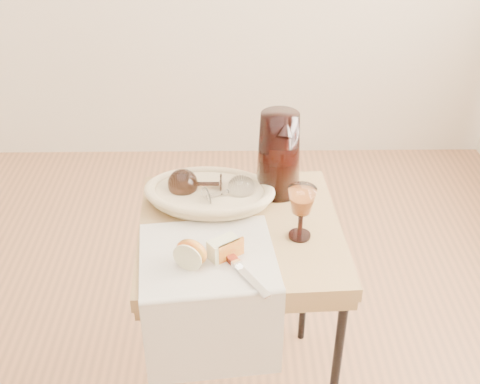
{
  "coord_description": "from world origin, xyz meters",
  "views": [
    {
      "loc": [
        0.45,
        -1.1,
        1.61
      ],
      "look_at": [
        0.47,
        0.16,
        0.79
      ],
      "focal_mm": 45.0,
      "sensor_mm": 36.0,
      "label": 1
    }
  ],
  "objects_px": {
    "side_table": "(240,319)",
    "tea_towel": "(208,256)",
    "wine_goblet": "(301,213)",
    "table_knife": "(239,266)",
    "apple_half": "(191,252)",
    "pitcher": "(279,154)",
    "bread_basket": "(210,196)",
    "goblet_lying_b": "(226,192)",
    "goblet_lying_a": "(199,184)"
  },
  "relations": [
    {
      "from": "side_table",
      "to": "tea_towel",
      "type": "bearing_deg",
      "value": -122.69
    },
    {
      "from": "wine_goblet",
      "to": "table_knife",
      "type": "xyz_separation_m",
      "value": [
        -0.16,
        -0.13,
        -0.06
      ]
    },
    {
      "from": "apple_half",
      "to": "table_knife",
      "type": "xyz_separation_m",
      "value": [
        0.11,
        -0.02,
        -0.03
      ]
    },
    {
      "from": "pitcher",
      "to": "wine_goblet",
      "type": "bearing_deg",
      "value": -66.59
    },
    {
      "from": "apple_half",
      "to": "tea_towel",
      "type": "bearing_deg",
      "value": 66.77
    },
    {
      "from": "wine_goblet",
      "to": "apple_half",
      "type": "xyz_separation_m",
      "value": [
        -0.27,
        -0.11,
        -0.03
      ]
    },
    {
      "from": "table_knife",
      "to": "side_table",
      "type": "bearing_deg",
      "value": 146.71
    },
    {
      "from": "tea_towel",
      "to": "bread_basket",
      "type": "xyz_separation_m",
      "value": [
        -0.0,
        0.24,
        0.02
      ]
    },
    {
      "from": "wine_goblet",
      "to": "apple_half",
      "type": "bearing_deg",
      "value": -156.95
    },
    {
      "from": "goblet_lying_b",
      "to": "wine_goblet",
      "type": "height_order",
      "value": "wine_goblet"
    },
    {
      "from": "bread_basket",
      "to": "goblet_lying_b",
      "type": "xyz_separation_m",
      "value": [
        0.05,
        -0.02,
        0.03
      ]
    },
    {
      "from": "side_table",
      "to": "apple_half",
      "type": "height_order",
      "value": "apple_half"
    },
    {
      "from": "goblet_lying_b",
      "to": "side_table",
      "type": "bearing_deg",
      "value": -94.51
    },
    {
      "from": "bread_basket",
      "to": "tea_towel",
      "type": "bearing_deg",
      "value": -83.85
    },
    {
      "from": "goblet_lying_b",
      "to": "wine_goblet",
      "type": "relative_size",
      "value": 0.82
    },
    {
      "from": "pitcher",
      "to": "wine_goblet",
      "type": "xyz_separation_m",
      "value": [
        0.04,
        -0.22,
        -0.05
      ]
    },
    {
      "from": "goblet_lying_a",
      "to": "apple_half",
      "type": "xyz_separation_m",
      "value": [
        -0.01,
        -0.29,
        -0.01
      ]
    },
    {
      "from": "tea_towel",
      "to": "goblet_lying_b",
      "type": "bearing_deg",
      "value": 71.6
    },
    {
      "from": "side_table",
      "to": "pitcher",
      "type": "distance_m",
      "value": 0.5
    },
    {
      "from": "bread_basket",
      "to": "table_knife",
      "type": "xyz_separation_m",
      "value": [
        0.08,
        -0.29,
        -0.01
      ]
    },
    {
      "from": "side_table",
      "to": "bread_basket",
      "type": "xyz_separation_m",
      "value": [
        -0.08,
        0.11,
        0.36
      ]
    },
    {
      "from": "pitcher",
      "to": "apple_half",
      "type": "distance_m",
      "value": 0.41
    },
    {
      "from": "goblet_lying_b",
      "to": "table_knife",
      "type": "distance_m",
      "value": 0.27
    },
    {
      "from": "bread_basket",
      "to": "table_knife",
      "type": "height_order",
      "value": "bread_basket"
    },
    {
      "from": "goblet_lying_a",
      "to": "table_knife",
      "type": "distance_m",
      "value": 0.32
    },
    {
      "from": "table_knife",
      "to": "wine_goblet",
      "type": "bearing_deg",
      "value": 98.44
    },
    {
      "from": "bread_basket",
      "to": "goblet_lying_b",
      "type": "relative_size",
      "value": 2.62
    },
    {
      "from": "side_table",
      "to": "goblet_lying_b",
      "type": "height_order",
      "value": "goblet_lying_b"
    },
    {
      "from": "tea_towel",
      "to": "pitcher",
      "type": "relative_size",
      "value": 1.17
    },
    {
      "from": "tea_towel",
      "to": "apple_half",
      "type": "distance_m",
      "value": 0.06
    },
    {
      "from": "table_knife",
      "to": "tea_towel",
      "type": "bearing_deg",
      "value": -156.64
    },
    {
      "from": "apple_half",
      "to": "table_knife",
      "type": "relative_size",
      "value": 0.36
    },
    {
      "from": "goblet_lying_a",
      "to": "goblet_lying_b",
      "type": "bearing_deg",
      "value": 157.2
    },
    {
      "from": "goblet_lying_b",
      "to": "apple_half",
      "type": "relative_size",
      "value": 1.54
    },
    {
      "from": "goblet_lying_b",
      "to": "pitcher",
      "type": "height_order",
      "value": "pitcher"
    },
    {
      "from": "side_table",
      "to": "tea_towel",
      "type": "height_order",
      "value": "tea_towel"
    },
    {
      "from": "table_knife",
      "to": "pitcher",
      "type": "bearing_deg",
      "value": 130.17
    },
    {
      "from": "goblet_lying_a",
      "to": "goblet_lying_b",
      "type": "height_order",
      "value": "goblet_lying_a"
    },
    {
      "from": "wine_goblet",
      "to": "table_knife",
      "type": "bearing_deg",
      "value": -139.87
    },
    {
      "from": "tea_towel",
      "to": "bread_basket",
      "type": "bearing_deg",
      "value": 83.74
    },
    {
      "from": "side_table",
      "to": "wine_goblet",
      "type": "distance_m",
      "value": 0.44
    },
    {
      "from": "bread_basket",
      "to": "apple_half",
      "type": "height_order",
      "value": "apple_half"
    },
    {
      "from": "bread_basket",
      "to": "apple_half",
      "type": "relative_size",
      "value": 4.04
    },
    {
      "from": "pitcher",
      "to": "side_table",
      "type": "bearing_deg",
      "value": -110.51
    },
    {
      "from": "tea_towel",
      "to": "pitcher",
      "type": "xyz_separation_m",
      "value": [
        0.19,
        0.3,
        0.12
      ]
    },
    {
      "from": "goblet_lying_a",
      "to": "apple_half",
      "type": "distance_m",
      "value": 0.29
    },
    {
      "from": "goblet_lying_b",
      "to": "pitcher",
      "type": "relative_size",
      "value": 0.43
    },
    {
      "from": "tea_towel",
      "to": "goblet_lying_b",
      "type": "xyz_separation_m",
      "value": [
        0.05,
        0.22,
        0.05
      ]
    },
    {
      "from": "side_table",
      "to": "apple_half",
      "type": "relative_size",
      "value": 8.54
    },
    {
      "from": "side_table",
      "to": "goblet_lying_a",
      "type": "height_order",
      "value": "goblet_lying_a"
    }
  ]
}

